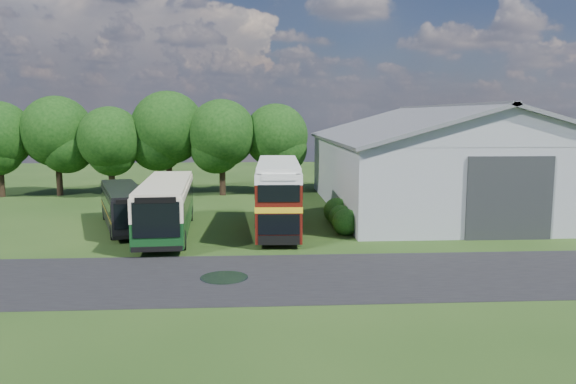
{
  "coord_description": "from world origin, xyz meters",
  "views": [
    {
      "loc": [
        -0.1,
        -28.01,
        7.41
      ],
      "look_at": [
        2.11,
        8.0,
        2.43
      ],
      "focal_mm": 35.0,
      "sensor_mm": 36.0,
      "label": 1
    }
  ],
  "objects": [
    {
      "name": "tree_mid",
      "position": [
        -8.0,
        24.8,
        6.18
      ],
      "size": [
        6.8,
        6.8,
        9.6
      ],
      "color": "black",
      "rests_on": "ground"
    },
    {
      "name": "puddle",
      "position": [
        -1.5,
        -3.0,
        0.0
      ],
      "size": [
        2.2,
        2.2,
        0.01
      ],
      "primitive_type": "cylinder",
      "color": "black",
      "rests_on": "ground"
    },
    {
      "name": "tree_right_b",
      "position": [
        2.0,
        24.6,
        5.44
      ],
      "size": [
        5.98,
        5.98,
        8.45
      ],
      "color": "black",
      "rests_on": "ground"
    },
    {
      "name": "storage_shed",
      "position": [
        15.0,
        15.98,
        4.17
      ],
      "size": [
        18.8,
        24.8,
        8.15
      ],
      "color": "gray",
      "rests_on": "ground"
    },
    {
      "name": "shrub_mid",
      "position": [
        5.6,
        8.0,
        0.0
      ],
      "size": [
        1.6,
        1.6,
        1.6
      ],
      "primitive_type": "sphere",
      "color": "#194714",
      "rests_on": "ground"
    },
    {
      "name": "bus_maroon_double",
      "position": [
        1.44,
        7.29,
        2.24
      ],
      "size": [
        3.06,
        10.55,
        4.5
      ],
      "rotation": [
        0.0,
        0.0,
        -0.04
      ],
      "color": "black",
      "rests_on": "ground"
    },
    {
      "name": "tree_left_b",
      "position": [
        -13.0,
        23.5,
        5.25
      ],
      "size": [
        5.78,
        5.78,
        8.16
      ],
      "color": "black",
      "rests_on": "ground"
    },
    {
      "name": "shrub_back",
      "position": [
        5.6,
        10.0,
        0.0
      ],
      "size": [
        1.8,
        1.8,
        1.8
      ],
      "primitive_type": "sphere",
      "color": "#194714",
      "rests_on": "ground"
    },
    {
      "name": "shrub_front",
      "position": [
        5.6,
        6.0,
        0.0
      ],
      "size": [
        1.7,
        1.7,
        1.7
      ],
      "primitive_type": "sphere",
      "color": "#194714",
      "rests_on": "ground"
    },
    {
      "name": "tree_left_a",
      "position": [
        -18.0,
        24.5,
        5.87
      ],
      "size": [
        6.46,
        6.46,
        9.12
      ],
      "color": "black",
      "rests_on": "ground"
    },
    {
      "name": "bus_dark_single",
      "position": [
        -8.68,
        8.94,
        1.44
      ],
      "size": [
        5.2,
        10.04,
        2.71
      ],
      "rotation": [
        0.0,
        0.0,
        0.31
      ],
      "color": "black",
      "rests_on": "ground"
    },
    {
      "name": "asphalt_road",
      "position": [
        3.0,
        -3.0,
        0.0
      ],
      "size": [
        60.0,
        8.0,
        0.02
      ],
      "primitive_type": "cube",
      "color": "black",
      "rests_on": "ground"
    },
    {
      "name": "ground",
      "position": [
        0.0,
        0.0,
        0.0
      ],
      "size": [
        120.0,
        120.0,
        0.0
      ],
      "primitive_type": "plane",
      "color": "#1A3511",
      "rests_on": "ground"
    },
    {
      "name": "bus_green_single",
      "position": [
        -5.54,
        6.79,
        1.79
      ],
      "size": [
        3.59,
        12.32,
        3.36
      ],
      "rotation": [
        0.0,
        0.0,
        0.06
      ],
      "color": "black",
      "rests_on": "ground"
    },
    {
      "name": "tree_right_a",
      "position": [
        -3.0,
        23.8,
        5.69
      ],
      "size": [
        6.26,
        6.26,
        8.83
      ],
      "color": "black",
      "rests_on": "ground"
    }
  ]
}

